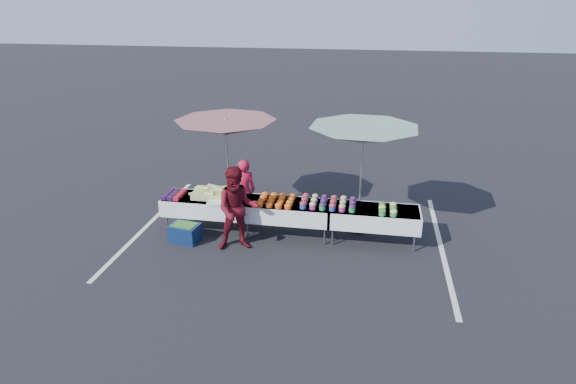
% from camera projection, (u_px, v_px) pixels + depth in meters
% --- Properties ---
extents(ground, '(80.00, 80.00, 0.00)m').
position_uv_depth(ground, '(288.00, 235.00, 10.40)').
color(ground, black).
extents(stripe_left, '(0.10, 5.00, 0.00)m').
position_uv_depth(stripe_left, '(149.00, 223.00, 10.92)').
color(stripe_left, silver).
rests_on(stripe_left, ground).
extents(stripe_right, '(0.10, 5.00, 0.00)m').
position_uv_depth(stripe_right, '(441.00, 247.00, 9.88)').
color(stripe_right, silver).
rests_on(stripe_right, ground).
extents(table_left, '(1.86, 0.81, 0.75)m').
position_uv_depth(table_left, '(207.00, 204.00, 10.47)').
color(table_left, white).
rests_on(table_left, ground).
extents(table_center, '(1.86, 0.81, 0.75)m').
position_uv_depth(table_center, '(288.00, 210.00, 10.18)').
color(table_center, white).
rests_on(table_center, ground).
extents(table_right, '(1.86, 0.81, 0.75)m').
position_uv_depth(table_right, '(374.00, 216.00, 9.89)').
color(table_right, white).
rests_on(table_right, ground).
extents(berry_punnets, '(0.40, 0.54, 0.08)m').
position_uv_depth(berry_punnets, '(174.00, 194.00, 10.45)').
color(berry_punnets, black).
rests_on(berry_punnets, table_left).
extents(corn_pile, '(1.16, 0.57, 0.26)m').
position_uv_depth(corn_pile, '(218.00, 193.00, 10.37)').
color(corn_pile, '#8FAB57').
rests_on(corn_pile, table_left).
extents(plastic_bags, '(0.30, 0.25, 0.05)m').
position_uv_depth(plastic_bags, '(215.00, 203.00, 10.08)').
color(plastic_bags, white).
rests_on(plastic_bags, table_left).
extents(carrot_bowls, '(0.75, 0.69, 0.11)m').
position_uv_depth(carrot_bowls, '(276.00, 200.00, 10.13)').
color(carrot_bowls, '#C84916').
rests_on(carrot_bowls, table_center).
extents(potato_cups, '(1.14, 0.58, 0.16)m').
position_uv_depth(potato_cups, '(328.00, 202.00, 9.95)').
color(potato_cups, '#21439B').
rests_on(potato_cups, table_right).
extents(bean_baskets, '(0.36, 0.50, 0.15)m').
position_uv_depth(bean_baskets, '(388.00, 209.00, 9.67)').
color(bean_baskets, '#218442').
rests_on(bean_baskets, table_right).
extents(vendor, '(0.63, 0.54, 1.47)m').
position_uv_depth(vendor, '(244.00, 191.00, 10.80)').
color(vendor, '#B91533').
rests_on(vendor, ground).
extents(customer, '(1.00, 0.88, 1.74)m').
position_uv_depth(customer, '(237.00, 209.00, 9.53)').
color(customer, '#5A0D17').
rests_on(customer, ground).
extents(umbrella_left, '(2.70, 2.70, 2.31)m').
position_uv_depth(umbrella_left, '(226.00, 128.00, 10.59)').
color(umbrella_left, black).
rests_on(umbrella_left, ground).
extents(umbrella_right, '(2.92, 2.92, 2.35)m').
position_uv_depth(umbrella_right, '(364.00, 136.00, 9.86)').
color(umbrella_right, black).
rests_on(umbrella_right, ground).
extents(storage_bin, '(0.65, 0.52, 0.38)m').
position_uv_depth(storage_bin, '(185.00, 232.00, 10.07)').
color(storage_bin, '#0E2046').
rests_on(storage_bin, ground).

